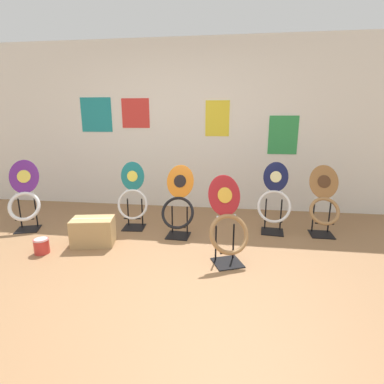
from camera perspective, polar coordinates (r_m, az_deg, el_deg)
The scene contains 10 objects.
ground_plane at distance 2.84m, azimuth -10.19°, elevation -17.13°, with size 14.00×14.00×0.00m, color #8E6642.
wall_back at distance 4.82m, azimuth -1.77°, elevation 12.28°, with size 8.00×0.07×2.60m.
toilet_seat_display_crimson_swirl at distance 3.04m, azimuth 6.78°, elevation -6.15°, with size 0.49×0.47×0.89m.
toilet_seat_display_purple_note at distance 4.48m, azimuth -29.27°, elevation -1.31°, with size 0.48×0.46×0.91m.
toilet_seat_display_teal_sax at distance 4.03m, azimuth -11.21°, elevation -1.25°, with size 0.41×0.30×0.89m.
toilet_seat_display_navy_moon at distance 3.95m, azimuth 15.42°, elevation -1.42°, with size 0.44×0.31×0.91m.
toilet_seat_display_woodgrain at distance 4.10m, azimuth 23.83°, elevation -1.81°, with size 0.37×0.38×0.87m.
toilet_seat_display_orange_sun at distance 3.72m, azimuth -2.56°, elevation -2.15°, with size 0.42×0.38×0.88m.
paint_can at distance 3.73m, azimuth -26.75°, elevation -9.09°, with size 0.16×0.16×0.17m.
storage_box at distance 3.71m, azimuth -18.30°, elevation -7.15°, with size 0.52×0.38×0.32m.
Camera 1 is at (0.80, -2.29, 1.47)m, focal length 28.00 mm.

